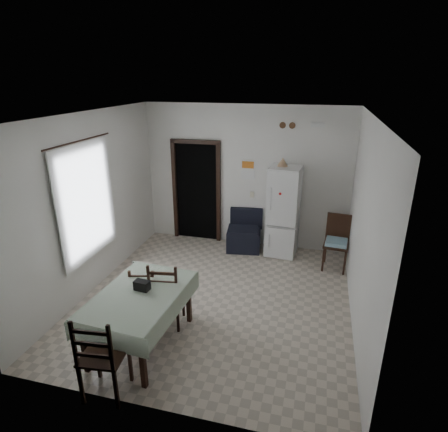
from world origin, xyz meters
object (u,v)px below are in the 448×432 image
Objects in this scene: fridge at (283,212)px; dining_chair_far_left at (146,292)px; navy_seat at (244,231)px; corner_chair at (336,243)px; dining_table at (141,319)px; dining_chair_far_right at (167,292)px; dining_chair_near_head at (104,353)px.

fridge is 3.21m from dining_chair_far_left.
navy_seat is 1.86m from corner_chair.
fridge is 1.18× the size of dining_table.
fridge reaches higher than dining_chair_far_right.
corner_chair is 3.80m from dining_table.
navy_seat reaches higher than dining_table.
dining_chair_far_right is 0.94× the size of dining_chair_near_head.
corner_chair reaches higher than dining_table.
corner_chair is 1.16× the size of dining_chair_far_left.
fridge reaches higher than dining_chair_near_head.
corner_chair is 0.67× the size of dining_table.
dining_chair_far_right reaches higher than dining_chair_far_left.
navy_seat is at bearing -122.08° from dining_chair_far_left.
dining_table is at bearing -125.61° from corner_chair.
corner_chair is at bearing -153.35° from dining_chair_far_left.
fridge is 1.64× the size of dining_chair_near_head.
dining_chair_near_head reaches higher than dining_chair_far_left.
dining_chair_far_right reaches higher than corner_chair.
dining_chair_near_head is at bearing -104.89° from fridge.
dining_chair_far_right is 1.39m from dining_chair_near_head.
dining_chair_far_left is (-1.70, -2.69, -0.46)m from fridge.
fridge is at bearing -124.83° from dining_chair_far_right.
dining_table is 0.87m from dining_chair_near_head.
fridge is at bearing 164.75° from corner_chair.
corner_chair is (1.04, -0.41, -0.39)m from fridge.
dining_chair_far_left is at bearing -116.59° from navy_seat.
navy_seat is at bearing 81.39° from dining_table.
dining_chair_near_head reaches higher than corner_chair.
dining_chair_far_right is (-1.34, -2.72, -0.38)m from fridge.
corner_chair is at bearing -20.39° from navy_seat.
dining_table is at bearing -109.37° from fridge.
fridge is 3.06m from dining_chair_far_right.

